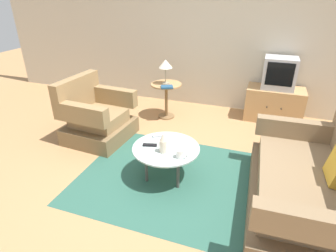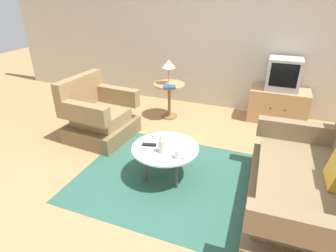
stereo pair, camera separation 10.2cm
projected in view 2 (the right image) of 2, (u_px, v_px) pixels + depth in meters
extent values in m
plane|color=#AD7F51|center=(178.00, 174.00, 3.37)|extent=(16.00, 16.00, 0.00)
cube|color=#BCB29E|center=(226.00, 32.00, 4.75)|extent=(9.00, 0.12, 2.70)
cube|color=#2D5B4C|center=(165.00, 176.00, 3.33)|extent=(2.01, 1.77, 0.00)
cube|color=brown|center=(103.00, 130.00, 4.17)|extent=(0.88, 0.93, 0.24)
cube|color=#93754C|center=(101.00, 117.00, 4.07)|extent=(0.72, 0.64, 0.18)
cube|color=#93754C|center=(80.00, 92.00, 4.05)|extent=(0.20, 0.89, 0.48)
cube|color=#93754C|center=(82.00, 113.00, 3.68)|extent=(0.83, 0.20, 0.25)
cube|color=#93754C|center=(115.00, 95.00, 4.27)|extent=(0.83, 0.20, 0.25)
cube|color=brown|center=(297.00, 203.00, 2.75)|extent=(1.02, 1.74, 0.24)
cube|color=#846B4C|center=(302.00, 186.00, 2.65)|extent=(0.87, 1.46, 0.18)
cube|color=#846B4C|center=(300.00, 131.00, 3.23)|extent=(0.97, 0.17, 0.22)
cube|color=#846B4C|center=(317.00, 232.00, 1.90)|extent=(0.97, 0.17, 0.22)
cylinder|color=#B2C6C1|center=(165.00, 148.00, 3.15)|extent=(0.77, 0.77, 0.02)
cylinder|color=#4C4742|center=(172.00, 153.00, 3.44)|extent=(0.04, 0.04, 0.39)
cylinder|color=#4C4742|center=(145.00, 166.00, 3.18)|extent=(0.04, 0.04, 0.39)
cylinder|color=#4C4742|center=(177.00, 173.00, 3.06)|extent=(0.04, 0.04, 0.39)
cylinder|color=tan|center=(169.00, 84.00, 4.61)|extent=(0.51, 0.51, 0.02)
cylinder|color=brown|center=(169.00, 101.00, 4.75)|extent=(0.05, 0.05, 0.58)
cylinder|color=brown|center=(169.00, 116.00, 4.87)|extent=(0.28, 0.28, 0.02)
cube|color=tan|center=(278.00, 105.00, 4.61)|extent=(0.91, 0.48, 0.55)
sphere|color=black|center=(270.00, 108.00, 4.43)|extent=(0.02, 0.02, 0.02)
sphere|color=black|center=(285.00, 110.00, 4.35)|extent=(0.02, 0.02, 0.02)
cube|color=#B7B7BC|center=(284.00, 74.00, 4.39)|extent=(0.50, 0.39, 0.50)
cube|color=black|center=(284.00, 76.00, 4.21)|extent=(0.40, 0.01, 0.36)
cylinder|color=#9E937A|center=(169.00, 83.00, 4.60)|extent=(0.13, 0.13, 0.02)
cylinder|color=#9E937A|center=(169.00, 75.00, 4.54)|extent=(0.02, 0.02, 0.25)
cone|color=beige|center=(169.00, 64.00, 4.45)|extent=(0.22, 0.22, 0.13)
cylinder|color=beige|center=(162.00, 146.00, 3.03)|extent=(0.08, 0.08, 0.14)
cone|color=beige|center=(162.00, 137.00, 2.98)|extent=(0.07, 0.07, 0.09)
cylinder|color=white|center=(178.00, 154.00, 2.93)|extent=(0.08, 0.08, 0.09)
torus|color=white|center=(183.00, 155.00, 2.91)|extent=(0.06, 0.01, 0.06)
cube|color=black|center=(149.00, 145.00, 3.18)|extent=(0.17, 0.09, 0.02)
cube|color=#B2B2B7|center=(159.00, 135.00, 3.38)|extent=(0.15, 0.13, 0.02)
cube|color=navy|center=(170.00, 87.00, 4.42)|extent=(0.23, 0.21, 0.03)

